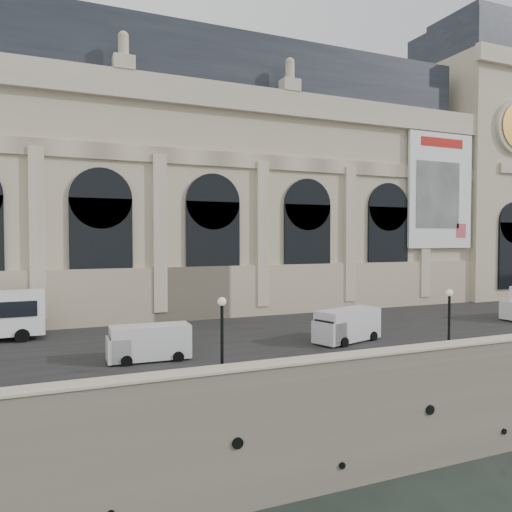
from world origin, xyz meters
The scene contains 10 objects.
ground centered at (0.00, 0.00, 0.00)m, with size 260.00×260.00×0.00m, color black.
quay centered at (0.00, 35.00, 3.00)m, with size 160.00×70.00×6.00m, color gray.
street centered at (0.00, 14.00, 6.03)m, with size 160.00×24.00×0.06m, color #2D2D2D.
parapet centered at (0.00, 0.60, 6.62)m, with size 160.00×1.40×1.21m.
museum centered at (-5.98, 30.86, 19.72)m, with size 69.00×18.70×29.10m.
clock_pavilion centered at (34.00, 27.93, 23.42)m, with size 13.00×14.72×36.70m.
van_b centered at (1.47, 8.08, 7.24)m, with size 5.81×3.60×2.42m.
van_c centered at (-12.89, 8.25, 7.14)m, with size 5.07×2.24×2.23m.
lamp_left centered at (-9.96, 2.36, 8.23)m, with size 0.46×0.46×4.48m.
lamp_right centered at (5.04, 1.68, 8.17)m, with size 0.44×0.44×4.36m.
Camera 1 is at (-18.60, -22.39, 13.57)m, focal length 35.00 mm.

